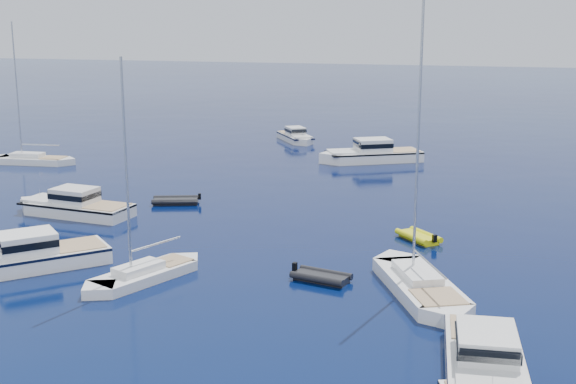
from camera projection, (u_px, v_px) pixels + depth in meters
The scene contains 11 objects.
motor_cruiser_right at pixel (485, 381), 28.49m from camera, with size 2.92×9.53×2.50m, color silver, non-canonical shape.
motor_cruiser_left at pixel (25, 269), 41.17m from camera, with size 3.01×9.82×2.58m, color white, non-canonical shape.
motor_cruiser_centre at pixel (74, 215), 52.46m from camera, with size 2.87×9.37×2.46m, color silver, non-canonical shape.
motor_cruiser_distant at pixel (371, 161), 71.90m from camera, with size 3.23×10.57×2.77m, color white, non-canonical shape.
motor_cruiser_horizon at pixel (296, 141), 83.69m from camera, with size 2.32×7.59×1.99m, color silver, non-canonical shape.
sailboat_fore at pixel (144, 280), 39.46m from camera, with size 2.11×8.12×11.94m, color white, non-canonical shape.
sailboat_mid_r at pixel (419, 292), 37.66m from camera, with size 2.73×10.49×15.42m, color white, non-canonical shape.
sailboat_far_l at pixel (32, 163), 70.92m from camera, with size 2.39×9.18×13.49m, color silver, non-canonical shape.
tender_yellow at pixel (418, 240), 46.49m from camera, with size 1.76×3.11×0.95m, color yellow, non-canonical shape.
tender_grey_near at pixel (321, 281), 39.30m from camera, with size 1.77×3.13×0.95m, color black, non-canonical shape.
tender_grey_far at pixel (176, 203), 55.66m from camera, with size 1.95×3.53×0.95m, color black, non-canonical shape.
Camera 1 is at (8.66, -21.51, 13.32)m, focal length 47.35 mm.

